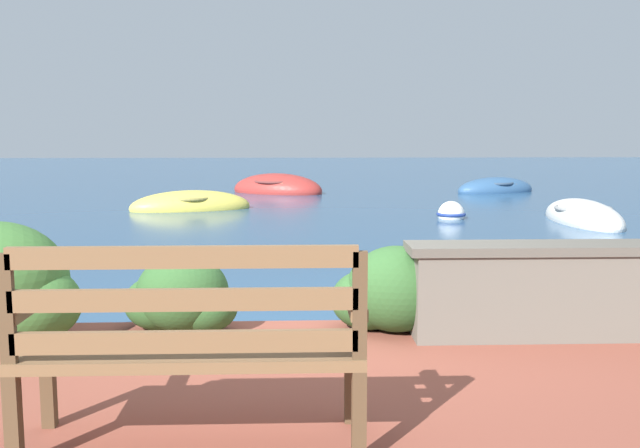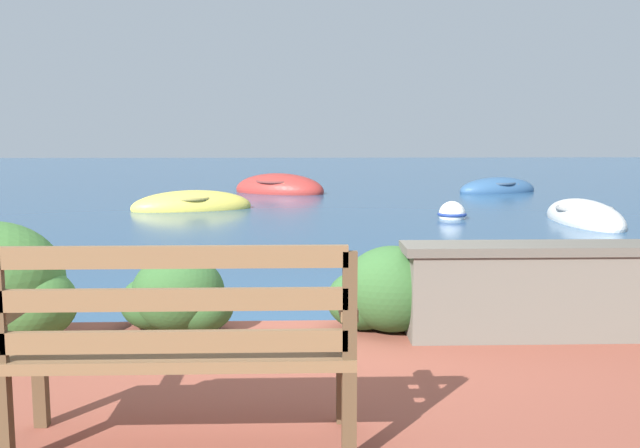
% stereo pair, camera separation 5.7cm
% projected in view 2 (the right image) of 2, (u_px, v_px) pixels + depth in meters
% --- Properties ---
extents(ground_plane, '(80.00, 80.00, 0.00)m').
position_uv_depth(ground_plane, '(294.00, 349.00, 5.27)').
color(ground_plane, navy).
extents(park_bench, '(1.49, 0.48, 0.93)m').
position_uv_depth(park_bench, '(182.00, 341.00, 3.07)').
color(park_bench, brown).
rests_on(park_bench, patio_terrace).
extents(stone_wall, '(1.87, 0.38, 0.64)m').
position_uv_depth(stone_wall, '(541.00, 290.00, 4.78)').
color(stone_wall, '#666056').
rests_on(stone_wall, patio_terrace).
extents(hedge_clump_centre, '(0.80, 0.58, 0.54)m').
position_uv_depth(hedge_clump_centre, '(177.00, 298.00, 4.95)').
color(hedge_clump_centre, '#2D5628').
rests_on(hedge_clump_centre, patio_terrace).
extents(hedge_clump_right, '(0.88, 0.63, 0.60)m').
position_uv_depth(hedge_clump_right, '(391.00, 294.00, 4.95)').
color(hedge_clump_right, '#2D5628').
rests_on(hedge_clump_right, patio_terrace).
extents(hedge_clump_far_right, '(0.82, 0.59, 0.56)m').
position_uv_depth(hedge_clump_far_right, '(574.00, 296.00, 4.96)').
color(hedge_clump_far_right, '#2D5628').
rests_on(hedge_clump_far_right, patio_terrace).
extents(rowboat_nearest, '(1.04, 2.83, 0.71)m').
position_uv_depth(rowboat_nearest, '(584.00, 219.00, 12.69)').
color(rowboat_nearest, silver).
rests_on(rowboat_nearest, ground_plane).
extents(rowboat_mid, '(2.66, 1.62, 0.70)m').
position_uv_depth(rowboat_mid, '(192.00, 207.00, 14.78)').
color(rowboat_mid, '#DBC64C').
rests_on(rowboat_mid, ground_plane).
extents(rowboat_far, '(2.50, 1.71, 0.70)m').
position_uv_depth(rowboat_far, '(497.00, 190.00, 19.05)').
color(rowboat_far, '#2D517A').
rests_on(rowboat_far, ground_plane).
extents(rowboat_outer, '(2.87, 2.35, 0.90)m').
position_uv_depth(rowboat_outer, '(279.00, 190.00, 18.87)').
color(rowboat_outer, '#9E2D28').
rests_on(rowboat_outer, ground_plane).
extents(mooring_buoy, '(0.54, 0.54, 0.49)m').
position_uv_depth(mooring_buoy, '(452.00, 214.00, 13.19)').
color(mooring_buoy, white).
rests_on(mooring_buoy, ground_plane).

